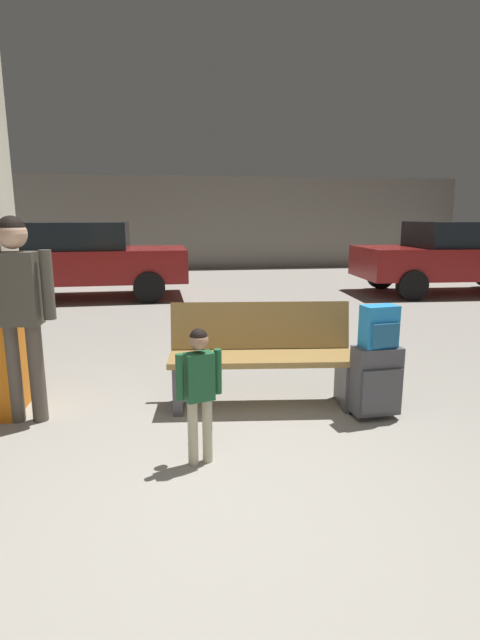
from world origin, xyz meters
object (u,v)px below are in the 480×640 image
(suitcase, at_px, (376,381))
(parked_car_side, at_px, (457,256))
(bench, at_px, (262,356))
(backpack_bright, at_px, (379,327))
(child, at_px, (199,382))
(parked_car_far, at_px, (80,258))
(adult, at_px, (18,298))

(suitcase, height_order, parked_car_side, parked_car_side)
(bench, xyz_separation_m, parked_car_side, (5.30, 5.57, 0.36))
(backpack_bright, xyz_separation_m, child, (-1.48, -0.54, -0.20))
(suitcase, relative_size, backpack_bright, 1.78)
(suitcase, height_order, parked_car_far, parked_car_far)
(bench, height_order, parked_car_side, parked_car_side)
(backpack_bright, bearing_deg, child, -159.78)
(adult, relative_size, parked_car_side, 0.39)
(bench, xyz_separation_m, adult, (-1.95, -0.09, 0.57))
(backpack_bright, distance_m, child, 1.59)
(child, distance_m, adult, 1.67)
(parked_car_far, bearing_deg, backpack_bright, -62.48)
(child, relative_size, parked_car_far, 0.23)
(parked_car_side, bearing_deg, suitcase, -126.39)
(child, xyz_separation_m, parked_car_far, (-1.92, 7.05, 0.23))
(bench, xyz_separation_m, suitcase, (0.87, -0.44, -0.12))
(suitcase, xyz_separation_m, child, (-1.48, -0.54, 0.25))
(parked_car_far, bearing_deg, adult, -84.64)
(parked_car_side, bearing_deg, bench, -133.57)
(adult, bearing_deg, backpack_bright, -7.13)
(parked_car_far, bearing_deg, bench, -67.41)
(child, distance_m, parked_car_far, 7.31)
(parked_car_side, bearing_deg, parked_car_far, 176.35)
(parked_car_side, distance_m, parked_car_far, 7.84)
(bench, distance_m, backpack_bright, 1.03)
(child, bearing_deg, adult, 146.19)
(child, bearing_deg, bench, 58.30)
(child, height_order, parked_car_side, parked_car_side)
(child, relative_size, parked_car_side, 0.22)
(parked_car_side, relative_size, parked_car_far, 1.00)
(adult, height_order, parked_car_far, adult)
(suitcase, distance_m, backpack_bright, 0.45)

